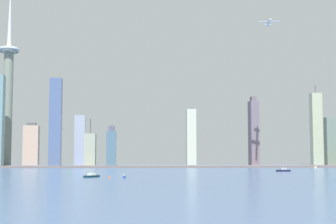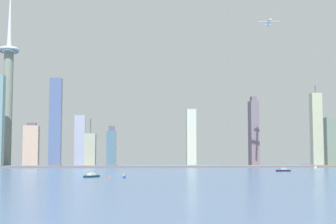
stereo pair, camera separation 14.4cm
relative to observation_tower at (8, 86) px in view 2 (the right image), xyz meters
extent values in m
plane|color=#435E85|center=(291.42, -537.31, -127.26)|extent=(6000.00, 6000.00, 0.00)
cube|color=#6A5E5A|center=(291.42, -42.86, -125.94)|extent=(825.78, 51.57, 2.64)
cylinder|color=gray|center=(0.00, 0.00, -34.48)|extent=(14.78, 14.78, 185.57)
ellipsoid|color=#ABBACD|center=(0.00, 0.00, 58.31)|extent=(32.42, 32.42, 10.08)
torus|color=gray|center=(0.00, 0.00, 54.78)|extent=(29.57, 29.57, 2.02)
cone|color=silver|center=(0.00, 0.00, 116.89)|extent=(7.39, 7.39, 107.09)
cube|color=beige|center=(291.68, 7.95, -80.92)|extent=(15.09, 14.89, 92.69)
cube|color=#47677C|center=(164.54, -38.58, -100.30)|extent=(14.25, 27.12, 53.93)
cube|color=#4F5169|center=(164.54, -38.58, -69.14)|extent=(8.55, 16.27, 8.38)
cube|color=slate|center=(509.17, -35.05, -88.56)|extent=(20.61, 13.27, 77.41)
cube|color=#9EA896|center=(130.31, -5.91, -101.41)|extent=(17.19, 27.50, 51.71)
cylinder|color=#4C4C51|center=(130.31, -5.91, -63.74)|extent=(1.60, 1.60, 23.63)
cube|color=#9AA4C1|center=(107.96, 54.52, -84.62)|extent=(17.47, 12.99, 85.29)
cube|color=#C5A895|center=(36.40, 7.60, -94.83)|extent=(23.81, 14.55, 64.87)
cube|color=#505357|center=(36.40, 7.60, -60.18)|extent=(14.29, 8.73, 4.43)
cube|color=#B2B997|center=(517.06, 50.13, -64.13)|extent=(18.06, 15.63, 126.27)
cylinder|color=#4C4C51|center=(517.06, 50.13, 6.07)|extent=(1.60, 1.60, 14.12)
cube|color=slate|center=(390.49, -10.93, -74.85)|extent=(13.16, 23.06, 104.82)
cube|color=#625A63|center=(390.49, -10.93, -18.69)|extent=(7.90, 13.84, 7.52)
cube|color=#4B5F8C|center=(80.27, -37.11, -60.11)|extent=(17.61, 16.46, 134.31)
cube|color=#1A1335|center=(366.90, -238.78, -126.30)|extent=(16.56, 5.20, 1.92)
cube|color=#8EA6B2|center=(366.90, -238.78, -124.30)|extent=(7.36, 3.35, 2.09)
cylinder|color=silver|center=(366.90, -238.78, -121.70)|extent=(0.24, 0.24, 3.09)
cube|color=navy|center=(187.59, -382.45, -126.41)|extent=(2.43, 7.37, 1.71)
cube|color=#9298B1|center=(187.59, -382.45, -124.57)|extent=(1.57, 3.28, 1.98)
cube|color=beige|center=(450.49, -119.00, -126.51)|extent=(7.74, 9.44, 1.51)
cube|color=silver|center=(450.49, -119.00, -124.98)|extent=(3.97, 4.55, 1.56)
cylinder|color=silver|center=(450.49, -119.00, -120.81)|extent=(0.24, 0.24, 6.77)
cube|color=#0D2835|center=(159.72, -366.95, -126.40)|extent=(13.33, 16.22, 1.72)
cube|color=silver|center=(159.72, -366.95, -124.60)|extent=(7.20, 7.98, 1.89)
cone|color=green|center=(130.36, -277.90, -126.00)|extent=(1.58, 1.58, 2.53)
cone|color=#E54C19|center=(175.22, -376.27, -126.11)|extent=(1.97, 1.97, 2.30)
cylinder|color=silver|center=(385.36, -126.61, 75.90)|extent=(7.56, 31.45, 3.07)
sphere|color=silver|center=(383.10, -142.12, 75.90)|extent=(3.07, 3.07, 3.07)
cube|color=silver|center=(385.36, -126.61, 77.28)|extent=(29.63, 7.90, 0.50)
cube|color=silver|center=(387.26, -113.59, 76.36)|extent=(10.56, 4.04, 0.40)
cube|color=#2D333D|center=(387.26, -113.59, 79.93)|extent=(0.87, 2.63, 5.00)
camera|label=1|loc=(191.79, -801.39, -107.53)|focal=53.62mm
camera|label=2|loc=(191.93, -801.40, -107.53)|focal=53.62mm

